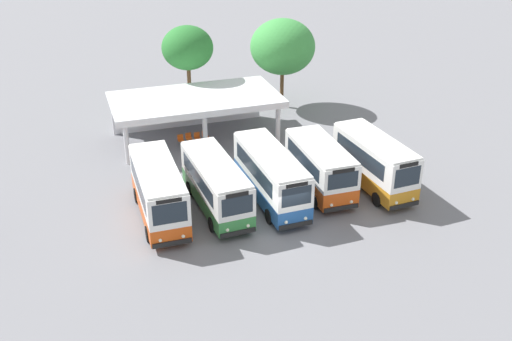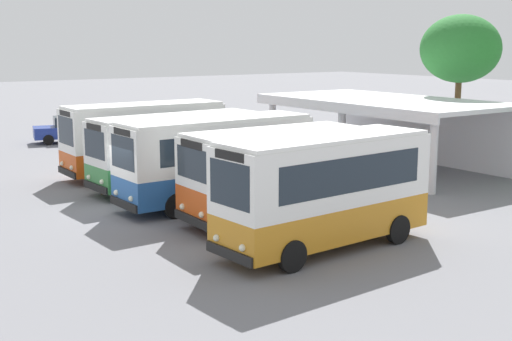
# 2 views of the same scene
# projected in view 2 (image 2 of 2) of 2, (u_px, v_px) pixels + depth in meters

# --- Properties ---
(ground_plane) EXTENTS (180.00, 180.00, 0.00)m
(ground_plane) POSITION_uv_depth(u_px,v_px,m) (129.00, 214.00, 24.64)
(ground_plane) COLOR slate
(city_bus_nearest_orange) EXTENTS (2.41, 7.53, 3.35)m
(city_bus_nearest_orange) POSITION_uv_depth(u_px,v_px,m) (144.00, 136.00, 31.56)
(city_bus_nearest_orange) COLOR black
(city_bus_nearest_orange) RESTS_ON ground
(city_bus_second_in_row) EXTENTS (2.59, 7.66, 3.13)m
(city_bus_second_in_row) POSITION_uv_depth(u_px,v_px,m) (177.00, 148.00, 28.76)
(city_bus_second_in_row) COLOR black
(city_bus_second_in_row) RESTS_ON ground
(city_bus_middle_cream) EXTENTS (2.44, 7.88, 3.31)m
(city_bus_middle_cream) POSITION_uv_depth(u_px,v_px,m) (216.00, 157.00, 25.91)
(city_bus_middle_cream) COLOR black
(city_bus_middle_cream) RESTS_ON ground
(city_bus_fourth_amber) EXTENTS (2.52, 6.63, 3.19)m
(city_bus_fourth_amber) POSITION_uv_depth(u_px,v_px,m) (275.00, 171.00, 23.32)
(city_bus_fourth_amber) COLOR black
(city_bus_fourth_amber) RESTS_ON ground
(city_bus_fifth_blue) EXTENTS (2.59, 7.18, 3.42)m
(city_bus_fifth_blue) POSITION_uv_depth(u_px,v_px,m) (325.00, 187.00, 20.15)
(city_bus_fifth_blue) COLOR black
(city_bus_fifth_blue) RESTS_ON ground
(parked_car_flank) EXTENTS (2.73, 4.54, 1.62)m
(parked_car_flank) POSITION_uv_depth(u_px,v_px,m) (70.00, 129.00, 42.35)
(parked_car_flank) COLOR black
(parked_car_flank) RESTS_ON ground
(terminal_canopy) EXTENTS (12.40, 6.43, 3.40)m
(terminal_canopy) POSITION_uv_depth(u_px,v_px,m) (393.00, 112.00, 33.82)
(terminal_canopy) COLOR silver
(terminal_canopy) RESTS_ON ground
(waiting_chair_end_by_column) EXTENTS (0.45, 0.45, 0.86)m
(waiting_chair_end_by_column) POSITION_uv_depth(u_px,v_px,m) (349.00, 155.00, 34.54)
(waiting_chair_end_by_column) COLOR slate
(waiting_chair_end_by_column) RESTS_ON ground
(waiting_chair_second_from_end) EXTENTS (0.45, 0.45, 0.86)m
(waiting_chair_second_from_end) POSITION_uv_depth(u_px,v_px,m) (360.00, 156.00, 34.09)
(waiting_chair_second_from_end) COLOR slate
(waiting_chair_second_from_end) RESTS_ON ground
(waiting_chair_middle_seat) EXTENTS (0.45, 0.45, 0.86)m
(waiting_chair_middle_seat) POSITION_uv_depth(u_px,v_px,m) (367.00, 158.00, 33.52)
(waiting_chair_middle_seat) COLOR slate
(waiting_chair_middle_seat) RESTS_ON ground
(waiting_chair_fourth_seat) EXTENTS (0.45, 0.45, 0.86)m
(waiting_chair_fourth_seat) POSITION_uv_depth(u_px,v_px,m) (377.00, 160.00, 33.06)
(waiting_chair_fourth_seat) COLOR slate
(waiting_chair_fourth_seat) RESTS_ON ground
(roadside_tree_behind_canopy) EXTENTS (4.09, 4.09, 7.53)m
(roadside_tree_behind_canopy) POSITION_uv_depth(u_px,v_px,m) (460.00, 49.00, 35.03)
(roadside_tree_behind_canopy) COLOR brown
(roadside_tree_behind_canopy) RESTS_ON ground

